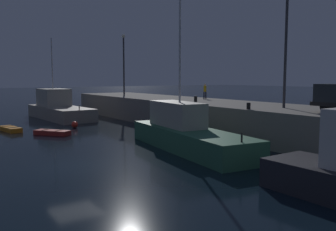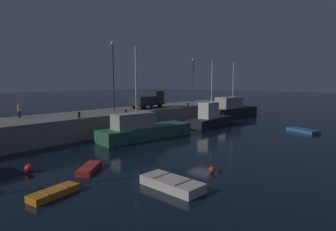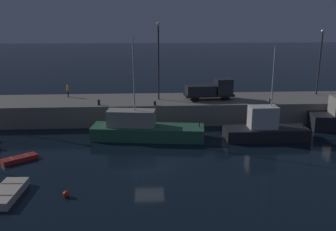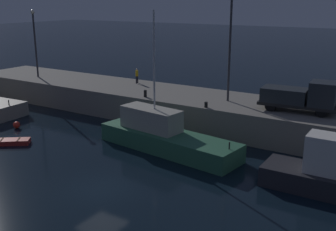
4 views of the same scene
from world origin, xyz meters
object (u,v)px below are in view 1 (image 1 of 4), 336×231
(rowboat_blue_far, at_px, (52,132))
(bollard_east, at_px, (249,106))
(mooring_buoy_mid, at_px, (75,125))
(lamp_post_east, at_px, (286,34))
(bollard_central, at_px, (196,100))
(dinghy_orange_near, at_px, (10,129))
(fishing_boat_blue, at_px, (186,133))
(fishing_trawler_red, at_px, (59,108))
(dockworker, at_px, (205,90))
(lamp_post_west, at_px, (124,60))

(rowboat_blue_far, relative_size, bollard_east, 6.48)
(bollard_east, bearing_deg, mooring_buoy_mid, -155.41)
(lamp_post_east, height_order, bollard_central, lamp_post_east)
(dinghy_orange_near, bearing_deg, lamp_post_east, 42.76)
(dinghy_orange_near, relative_size, bollard_central, 4.76)
(fishing_boat_blue, relative_size, bollard_central, 18.72)
(lamp_post_east, relative_size, bollard_central, 14.59)
(fishing_boat_blue, xyz_separation_m, mooring_buoy_mid, (-14.12, -2.56, -0.77))
(fishing_trawler_red, xyz_separation_m, rowboat_blue_far, (11.86, -4.31, -0.98))
(dockworker, bearing_deg, rowboat_blue_far, -95.03)
(dinghy_orange_near, relative_size, rowboat_blue_far, 1.01)
(lamp_post_west, relative_size, dockworker, 4.75)
(fishing_boat_blue, relative_size, rowboat_blue_far, 3.98)
(bollard_central, bearing_deg, bollard_east, -3.94)
(mooring_buoy_mid, distance_m, lamp_post_east, 20.39)
(bollard_central, distance_m, bollard_east, 6.51)
(fishing_boat_blue, xyz_separation_m, dinghy_orange_near, (-15.10, -8.07, -0.88))
(fishing_trawler_red, relative_size, rowboat_blue_far, 3.87)
(lamp_post_east, distance_m, bollard_central, 9.07)
(fishing_boat_blue, bearing_deg, mooring_buoy_mid, -169.71)
(mooring_buoy_mid, xyz_separation_m, lamp_post_east, (15.97, 10.16, 7.59))
(rowboat_blue_far, distance_m, mooring_buoy_mid, 4.31)
(lamp_post_west, xyz_separation_m, lamp_post_east, (23.48, 0.97, 0.94))
(rowboat_blue_far, bearing_deg, bollard_central, 60.94)
(fishing_trawler_red, distance_m, lamp_post_east, 27.15)
(lamp_post_west, distance_m, bollard_central, 17.02)
(bollard_central, relative_size, bollard_east, 1.38)
(dockworker, distance_m, bollard_east, 12.21)
(rowboat_blue_far, bearing_deg, lamp_post_west, 130.89)
(fishing_trawler_red, bearing_deg, lamp_post_east, 19.73)
(fishing_boat_blue, height_order, dinghy_orange_near, fishing_boat_blue)
(mooring_buoy_mid, relative_size, bollard_east, 1.33)
(dinghy_orange_near, height_order, bollard_central, bollard_central)
(bollard_central, bearing_deg, dockworker, 133.02)
(lamp_post_east, bearing_deg, dockworker, 169.42)
(lamp_post_east, xyz_separation_m, bollard_central, (-7.05, -2.67, -5.05))
(rowboat_blue_far, xyz_separation_m, bollard_central, (5.85, 10.53, 2.65))
(fishing_trawler_red, height_order, dinghy_orange_near, fishing_trawler_red)
(dockworker, bearing_deg, lamp_post_east, -10.58)
(dinghy_orange_near, bearing_deg, fishing_boat_blue, 28.13)
(fishing_trawler_red, bearing_deg, fishing_boat_blue, 3.20)
(lamp_post_east, bearing_deg, bollard_central, -159.29)
(fishing_trawler_red, distance_m, dockworker, 17.36)
(fishing_boat_blue, bearing_deg, bollard_east, 74.04)
(fishing_trawler_red, height_order, dockworker, fishing_trawler_red)
(dockworker, bearing_deg, dinghy_orange_near, -106.84)
(bollard_central, xyz_separation_m, bollard_east, (6.49, -0.45, -0.09))
(dinghy_orange_near, bearing_deg, rowboat_blue_far, 31.49)
(lamp_post_west, xyz_separation_m, bollard_east, (22.92, -2.14, -4.20))
(fishing_boat_blue, bearing_deg, lamp_post_east, 76.36)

